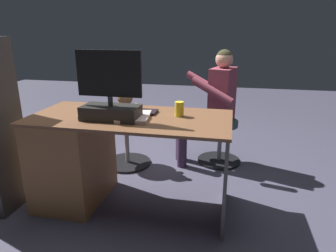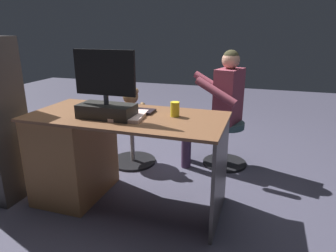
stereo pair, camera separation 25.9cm
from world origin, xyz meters
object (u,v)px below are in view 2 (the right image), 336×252
(computer_mouse, at_px, (93,105))
(cup, at_px, (175,109))
(monitor, at_px, (106,99))
(visitor_chair, at_px, (226,141))
(office_chair_teddy, at_px, (132,140))
(person, at_px, (219,101))
(keyboard, at_px, (128,110))
(tv_remote, at_px, (85,114))
(desk, at_px, (84,152))
(teddy_bear, at_px, (131,105))

(computer_mouse, bearing_deg, cup, 175.76)
(monitor, xyz_separation_m, visitor_chair, (-0.74, -1.08, -0.63))
(office_chair_teddy, distance_m, person, 0.98)
(keyboard, distance_m, office_chair_teddy, 0.84)
(computer_mouse, height_order, visitor_chair, computer_mouse)
(tv_remote, xyz_separation_m, person, (-0.84, -1.06, -0.07))
(desk, relative_size, computer_mouse, 15.54)
(computer_mouse, relative_size, cup, 0.88)
(monitor, relative_size, teddy_bear, 1.41)
(office_chair_teddy, bearing_deg, computer_mouse, 83.97)
(visitor_chair, xyz_separation_m, person, (0.09, 0.03, 0.42))
(teddy_bear, distance_m, visitor_chair, 1.04)
(computer_mouse, xyz_separation_m, tv_remote, (-0.07, 0.23, -0.01))
(keyboard, relative_size, teddy_bear, 1.22)
(teddy_bear, bearing_deg, keyboard, 112.90)
(monitor, bearing_deg, desk, -18.34)
(tv_remote, xyz_separation_m, visitor_chair, (-0.93, -1.08, -0.49))
(tv_remote, height_order, teddy_bear, teddy_bear)
(monitor, distance_m, visitor_chair, 1.46)
(visitor_chair, bearing_deg, cup, 72.57)
(tv_remote, bearing_deg, desk, -24.80)
(tv_remote, distance_m, teddy_bear, 0.84)
(tv_remote, bearing_deg, cup, -148.54)
(cup, bearing_deg, visitor_chair, -107.43)
(person, bearing_deg, computer_mouse, 42.17)
(computer_mouse, xyz_separation_m, teddy_bear, (-0.06, -0.60, -0.14))
(keyboard, relative_size, person, 0.36)
(person, bearing_deg, tv_remote, 51.52)
(keyboard, distance_m, cup, 0.39)
(cup, distance_m, visitor_chair, 1.09)
(desk, height_order, teddy_bear, teddy_bear)
(monitor, distance_m, person, 1.26)
(monitor, distance_m, keyboard, 0.26)
(computer_mouse, distance_m, cup, 0.72)
(computer_mouse, distance_m, visitor_chair, 1.41)
(keyboard, bearing_deg, teddy_bear, -67.10)
(visitor_chair, bearing_deg, teddy_bear, 14.70)
(visitor_chair, bearing_deg, desk, 43.35)
(tv_remote, bearing_deg, computer_mouse, -57.03)
(office_chair_teddy, bearing_deg, tv_remote, 90.56)
(monitor, relative_size, computer_mouse, 5.04)
(cup, height_order, tv_remote, cup)
(teddy_bear, height_order, visitor_chair, teddy_bear)
(desk, xyz_separation_m, cup, (-0.76, -0.08, 0.41))
(office_chair_teddy, relative_size, teddy_bear, 1.41)
(desk, height_order, monitor, monitor)
(person, bearing_deg, visitor_chair, -164.67)
(monitor, height_order, teddy_bear, monitor)
(cup, bearing_deg, teddy_bear, -44.96)
(keyboard, xyz_separation_m, cup, (-0.39, 0.03, 0.04))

